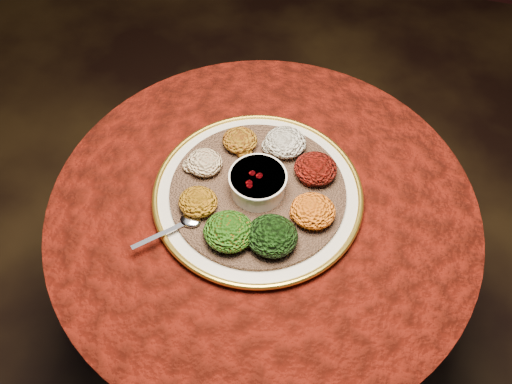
# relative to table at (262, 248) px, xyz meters

# --- Properties ---
(table) EXTENTS (0.96, 0.96, 0.73)m
(table) POSITION_rel_table_xyz_m (0.00, 0.00, 0.00)
(table) COLOR black
(table) RESTS_ON ground
(platter) EXTENTS (0.47, 0.47, 0.02)m
(platter) POSITION_rel_table_xyz_m (-0.02, 0.02, 0.19)
(platter) COLOR beige
(platter) RESTS_ON table
(injera) EXTENTS (0.46, 0.46, 0.01)m
(injera) POSITION_rel_table_xyz_m (-0.02, 0.02, 0.20)
(injera) COLOR brown
(injera) RESTS_ON platter
(stew_bowl) EXTENTS (0.13, 0.13, 0.05)m
(stew_bowl) POSITION_rel_table_xyz_m (-0.02, 0.02, 0.24)
(stew_bowl) COLOR white
(stew_bowl) RESTS_ON injera
(spoon) EXTENTS (0.12, 0.12, 0.01)m
(spoon) POSITION_rel_table_xyz_m (-0.14, -0.10, 0.21)
(spoon) COLOR silver
(spoon) RESTS_ON injera
(portion_ayib) EXTENTS (0.10, 0.09, 0.05)m
(portion_ayib) POSITION_rel_table_xyz_m (0.01, 0.15, 0.23)
(portion_ayib) COLOR white
(portion_ayib) RESTS_ON injera
(portion_kitfo) EXTENTS (0.10, 0.09, 0.05)m
(portion_kitfo) POSITION_rel_table_xyz_m (0.09, 0.10, 0.23)
(portion_kitfo) COLOR black
(portion_kitfo) RESTS_ON injera
(portion_tikil) EXTENTS (0.10, 0.09, 0.05)m
(portion_tikil) POSITION_rel_table_xyz_m (0.11, -0.01, 0.23)
(portion_tikil) COLOR #A8650E
(portion_tikil) RESTS_ON injera
(portion_gomen) EXTENTS (0.11, 0.10, 0.05)m
(portion_gomen) POSITION_rel_table_xyz_m (0.05, -0.10, 0.23)
(portion_gomen) COLOR black
(portion_gomen) RESTS_ON injera
(portion_mixveg) EXTENTS (0.11, 0.10, 0.05)m
(portion_mixveg) POSITION_rel_table_xyz_m (-0.04, -0.11, 0.23)
(portion_mixveg) COLOR #AF300B
(portion_mixveg) RESTS_ON injera
(portion_kik) EXTENTS (0.08, 0.08, 0.04)m
(portion_kik) POSITION_rel_table_xyz_m (-0.13, -0.05, 0.23)
(portion_kik) COLOR #A9640E
(portion_kik) RESTS_ON injera
(portion_timatim) EXTENTS (0.08, 0.08, 0.04)m
(portion_timatim) POSITION_rel_table_xyz_m (-0.15, 0.05, 0.23)
(portion_timatim) COLOR maroon
(portion_timatim) RESTS_ON injera
(portion_shiro) EXTENTS (0.08, 0.08, 0.04)m
(portion_shiro) POSITION_rel_table_xyz_m (-0.09, 0.14, 0.23)
(portion_shiro) COLOR #9B6712
(portion_shiro) RESTS_ON injera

